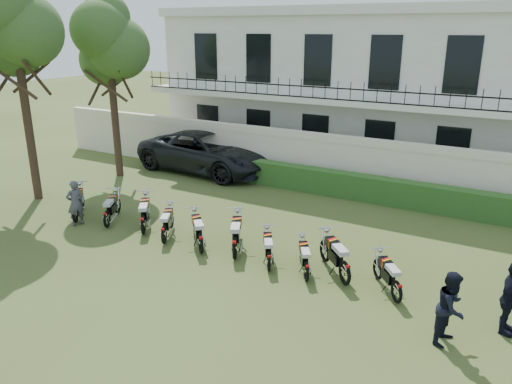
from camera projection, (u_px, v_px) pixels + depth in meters
The scene contains 20 objects.
ground at pixel (225, 260), 14.60m from camera, with size 100.00×100.00×0.00m, color #3E4B1E.
perimeter_wall at pixel (329, 161), 20.83m from camera, with size 30.00×0.35×2.30m.
hedge at pixel (344, 185), 19.92m from camera, with size 18.00×0.60×1.00m, color #284C1B.
building at pixel (375, 86), 24.95m from camera, with size 20.40×9.60×7.40m.
tree_west_mid at pixel (14, 22), 17.78m from camera, with size 3.40×3.20×8.82m.
tree_west_near at pixel (109, 42), 21.09m from camera, with size 3.40×3.20×7.90m.
motorcycle_0 at pixel (75, 209), 17.16m from camera, with size 1.40×1.68×1.14m.
motorcycle_1 at pixel (107, 215), 16.79m from camera, with size 1.01×1.71×1.04m.
motorcycle_2 at pixel (143, 220), 16.21m from camera, with size 1.27×1.70×1.11m.
motorcycle_3 at pixel (164, 230), 15.53m from camera, with size 0.98×1.67×1.01m.
motorcycle_4 at pixel (201, 239), 14.84m from camera, with size 1.42×1.49×1.07m.
motorcycle_5 at pixel (235, 243), 14.47m from camera, with size 1.08×1.89×1.13m.
motorcycle_6 at pixel (269, 257), 13.77m from camera, with size 0.98×1.55×0.96m.
motorcycle_7 at pixel (307, 267), 13.24m from camera, with size 0.96×1.51×0.93m.
motorcycle_8 at pixel (345, 267), 13.01m from camera, with size 1.51×1.58×1.13m.
motorcycle_9 at pixel (397, 287), 12.19m from camera, with size 1.18×1.47×0.98m.
suv at pixel (208, 152), 23.36m from camera, with size 3.11×6.74×1.87m, color black.
inspector at pixel (75, 203), 16.96m from camera, with size 0.58×0.38×1.59m, color #505055.
officer_1 at pixel (451, 308), 10.57m from camera, with size 0.80×0.63×1.65m, color black.
officer_2 at pixel (510, 298), 10.88m from camera, with size 1.00×0.42×1.71m, color black.
Camera 1 is at (7.35, -11.05, 6.48)m, focal length 35.00 mm.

